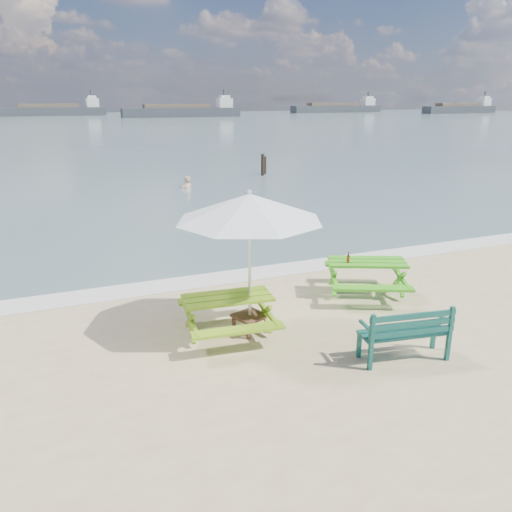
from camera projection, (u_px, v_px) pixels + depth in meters
name	position (u px, v px, depth m)	size (l,w,h in m)	color
sea	(72.00, 125.00, 83.27)	(300.00, 300.00, 0.00)	slate
foam_strip	(249.00, 274.00, 12.35)	(22.00, 0.90, 0.01)	silver
picnic_table_left	(228.00, 316.00, 9.08)	(1.76, 1.92, 0.76)	#74A218
picnic_table_right	(366.00, 279.00, 10.95)	(2.28, 2.37, 0.79)	#3FA719
park_bench	(403.00, 343.00, 8.27)	(1.55, 0.74, 0.92)	#10453E
side_table	(250.00, 323.00, 9.27)	(0.67, 0.67, 0.34)	brown
patio_umbrella	(249.00, 207.00, 8.61)	(3.34, 3.34, 2.60)	silver
beer_bottle	(348.00, 259.00, 10.68)	(0.06, 0.06, 0.25)	brown
swimmer	(187.00, 194.00, 24.40)	(0.75, 0.62, 1.78)	tan
mooring_pilings	(264.00, 167.00, 28.41)	(0.58, 0.78, 1.41)	black
cargo_ships	(276.00, 110.00, 139.17)	(139.14, 27.20, 4.40)	#32373C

